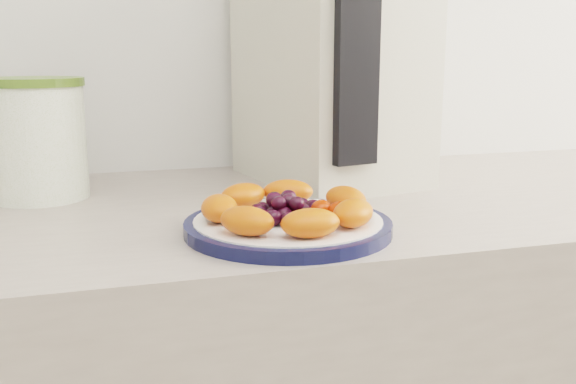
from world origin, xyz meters
name	(u,v)px	position (x,y,z in m)	size (l,w,h in m)	color
plate_rim	(288,227)	(-0.02, 1.03, 0.91)	(0.25, 0.25, 0.01)	#0E1335
plate_face	(288,226)	(-0.02, 1.03, 0.91)	(0.23, 0.23, 0.02)	white
canister	(38,143)	(-0.32, 1.32, 0.98)	(0.14, 0.14, 0.16)	#526D15
canister_lid	(33,82)	(-0.32, 1.32, 1.07)	(0.14, 0.14, 0.01)	#4F6B26
appliance_body	(329,64)	(0.14, 1.33, 1.09)	(0.22, 0.31, 0.39)	beige
appliance_panel	(356,62)	(0.12, 1.16, 1.10)	(0.07, 0.02, 0.29)	black
fruit_plate	(291,207)	(-0.02, 1.03, 0.93)	(0.21, 0.21, 0.03)	#D53F0F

